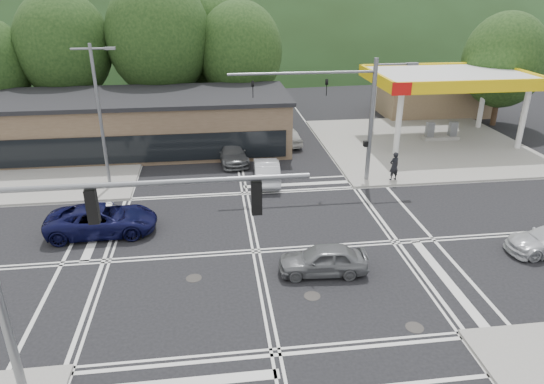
{
  "coord_description": "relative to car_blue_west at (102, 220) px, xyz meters",
  "views": [
    {
      "loc": [
        -1.86,
        -20.66,
        12.23
      ],
      "look_at": [
        1.31,
        3.97,
        1.4
      ],
      "focal_mm": 32.0,
      "sensor_mm": 36.0,
      "label": 1
    }
  ],
  "objects": [
    {
      "name": "convenience_store",
      "position": [
        27.8,
        22.08,
        1.12
      ],
      "size": [
        10.0,
        6.0,
        3.8
      ],
      "primitive_type": "cube",
      "color": "#846B4F",
      "rests_on": "ground"
    },
    {
      "name": "streetlight_nw",
      "position": [
        -0.64,
        6.08,
        4.27
      ],
      "size": [
        2.5,
        0.25,
        9.0
      ],
      "color": "slate",
      "rests_on": "ground"
    },
    {
      "name": "hill_north",
      "position": [
        7.8,
        87.08,
        -0.78
      ],
      "size": [
        252.0,
        126.0,
        140.0
      ],
      "primitive_type": "ellipsoid",
      "color": "#203618",
      "rests_on": "ground"
    },
    {
      "name": "tree_ne",
      "position": [
        31.8,
        17.08,
        5.06
      ],
      "size": [
        7.2,
        7.2,
        9.99
      ],
      "color": "#382619",
      "rests_on": "ground"
    },
    {
      "name": "car_blue_west",
      "position": [
        0.0,
        0.0,
        0.0
      ],
      "size": [
        5.67,
        2.73,
        1.56
      ],
      "primitive_type": "imported",
      "rotation": [
        0.0,
        0.0,
        1.6
      ],
      "color": "black",
      "rests_on": "ground"
    },
    {
      "name": "car_grey_center",
      "position": [
        10.62,
        -5.21,
        -0.09
      ],
      "size": [
        4.14,
        1.91,
        1.37
      ],
      "primitive_type": "imported",
      "rotation": [
        0.0,
        0.0,
        -1.64
      ],
      "color": "slate",
      "rests_on": "ground"
    },
    {
      "name": "tree_n_e",
      "position": [
        5.8,
        25.08,
        6.36
      ],
      "size": [
        8.4,
        8.4,
        11.98
      ],
      "color": "#382619",
      "rests_on": "ground"
    },
    {
      "name": "commercial_row",
      "position": [
        -0.2,
        14.08,
        1.22
      ],
      "size": [
        24.0,
        8.0,
        4.0
      ],
      "primitive_type": "cube",
      "color": "brown",
      "rests_on": "ground"
    },
    {
      "name": "signal_mast_ne",
      "position": [
        14.74,
        5.28,
        4.29
      ],
      "size": [
        11.65,
        0.3,
        8.0
      ],
      "color": "slate",
      "rests_on": "ground"
    },
    {
      "name": "signal_mast_sw",
      "position": [
        1.41,
        -11.12,
        4.34
      ],
      "size": [
        9.14,
        0.28,
        8.0
      ],
      "color": "slate",
      "rests_on": "ground"
    },
    {
      "name": "tree_n_a",
      "position": [
        -6.2,
        21.08,
        6.36
      ],
      "size": [
        8.0,
        8.0,
        11.75
      ],
      "color": "#382619",
      "rests_on": "ground"
    },
    {
      "name": "ground",
      "position": [
        7.8,
        -2.92,
        -0.78
      ],
      "size": [
        120.0,
        120.0,
        0.0
      ],
      "primitive_type": "plane",
      "color": "black",
      "rests_on": "ground"
    },
    {
      "name": "tree_n_b",
      "position": [
        1.8,
        21.08,
        7.01
      ],
      "size": [
        9.0,
        9.0,
        12.98
      ],
      "color": "#382619",
      "rests_on": "ground"
    },
    {
      "name": "car_queue_a",
      "position": [
        9.4,
        6.08,
        -0.03
      ],
      "size": [
        1.86,
        4.65,
        1.5
      ],
      "primitive_type": "imported",
      "rotation": [
        0.0,
        0.0,
        3.08
      ],
      "color": "silver",
      "rests_on": "ground"
    },
    {
      "name": "gas_station_canopy",
      "position": [
        24.79,
        13.07,
        4.26
      ],
      "size": [
        12.32,
        8.34,
        5.75
      ],
      "color": "silver",
      "rests_on": "ground"
    },
    {
      "name": "sidewalk_nw",
      "position": [
        -7.2,
        12.08,
        -0.7
      ],
      "size": [
        16.0,
        16.0,
        0.15
      ],
      "primitive_type": "cube",
      "color": "gray",
      "rests_on": "ground"
    },
    {
      "name": "car_queue_b",
      "position": [
        12.02,
        13.82,
        -0.07
      ],
      "size": [
        2.19,
        4.34,
        1.42
      ],
      "primitive_type": "imported",
      "rotation": [
        0.0,
        0.0,
        3.27
      ],
      "color": "beige",
      "rests_on": "ground"
    },
    {
      "name": "sidewalk_ne",
      "position": [
        22.8,
        12.08,
        -0.7
      ],
      "size": [
        16.0,
        16.0,
        0.15
      ],
      "primitive_type": "cube",
      "color": "gray",
      "rests_on": "ground"
    },
    {
      "name": "tree_n_c",
      "position": [
        8.8,
        21.08,
        5.71
      ],
      "size": [
        7.6,
        7.6,
        10.87
      ],
      "color": "#382619",
      "rests_on": "ground"
    },
    {
      "name": "pedestrian",
      "position": [
        17.67,
        4.89,
        0.33
      ],
      "size": [
        0.81,
        0.65,
        1.92
      ],
      "primitive_type": "imported",
      "rotation": [
        0.0,
        0.0,
        3.46
      ],
      "color": "black",
      "rests_on": "sidewalk_ne"
    },
    {
      "name": "car_northbound",
      "position": [
        7.3,
        10.22,
        -0.09
      ],
      "size": [
        2.52,
        4.95,
        1.38
      ],
      "primitive_type": "imported",
      "rotation": [
        0.0,
        0.0,
        0.13
      ],
      "color": "#545759",
      "rests_on": "ground"
    }
  ]
}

